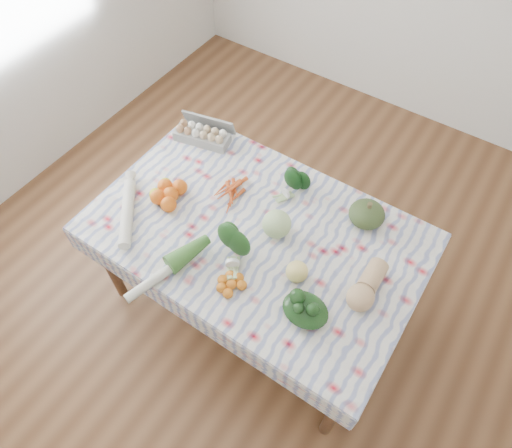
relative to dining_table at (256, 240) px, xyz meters
name	(u,v)px	position (x,y,z in m)	size (l,w,h in m)	color
ground	(256,299)	(0.00, 0.00, -0.68)	(4.50, 4.50, 0.00)	brown
dining_table	(256,240)	(0.00, 0.00, 0.00)	(1.60, 1.00, 0.75)	brown
tablecloth	(256,231)	(0.00, 0.00, 0.08)	(1.66, 1.06, 0.01)	silver
egg_carton	(202,135)	(-0.62, 0.36, 0.13)	(0.32, 0.13, 0.09)	#969691
carrot_bunch	(231,190)	(-0.25, 0.13, 0.10)	(0.19, 0.17, 0.03)	#CC4E1B
kale_bunch	(293,186)	(0.03, 0.31, 0.15)	(0.15, 0.13, 0.13)	#113812
kabocha_squash	(367,214)	(0.43, 0.36, 0.14)	(0.18, 0.18, 0.12)	#364821
cabbage	(277,224)	(0.09, 0.05, 0.16)	(0.15, 0.15, 0.15)	#ACCC84
butternut_squash	(368,285)	(0.61, 0.00, 0.15)	(0.12, 0.27, 0.12)	tan
orange_cluster	(171,194)	(-0.48, -0.08, 0.13)	(0.26, 0.26, 0.09)	orange
broccoli	(232,251)	(0.00, -0.20, 0.15)	(0.17, 0.17, 0.13)	#1D4B1A
mandarin_cluster	(231,284)	(0.08, -0.33, 0.11)	(0.16, 0.16, 0.05)	orange
grapefruit	(297,272)	(0.31, -0.12, 0.14)	(0.11, 0.11, 0.11)	#EFD770
spinach_bag	(305,310)	(0.43, -0.26, 0.13)	(0.21, 0.17, 0.09)	black
daikon	(127,213)	(-0.60, -0.29, 0.11)	(0.06, 0.06, 0.43)	silver
leek	(168,270)	(-0.21, -0.43, 0.11)	(0.05, 0.05, 0.46)	beige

